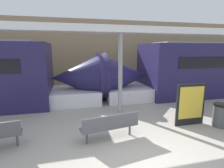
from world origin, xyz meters
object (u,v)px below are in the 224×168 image
(bench_near, at_px, (110,125))
(support_column_near, at_px, (120,74))
(poster_board, at_px, (191,104))
(trash_bin, at_px, (222,115))

(bench_near, height_order, support_column_near, support_column_near)
(poster_board, relative_size, support_column_near, 0.46)
(bench_near, relative_size, trash_bin, 2.20)
(trash_bin, bearing_deg, bench_near, -179.29)
(trash_bin, distance_m, support_column_near, 4.12)
(trash_bin, height_order, poster_board, poster_board)
(support_column_near, bearing_deg, trash_bin, -35.62)
(bench_near, distance_m, poster_board, 3.16)
(poster_board, height_order, support_column_near, support_column_near)
(bench_near, distance_m, trash_bin, 4.16)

